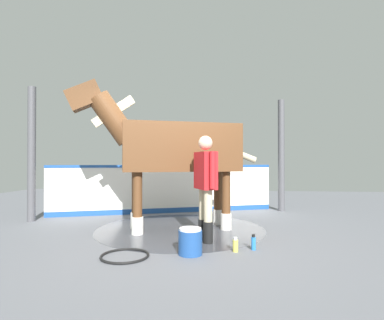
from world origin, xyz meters
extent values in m
cube|color=slate|center=(0.00, 0.00, -0.01)|extent=(16.00, 16.00, 0.02)
cylinder|color=#42444C|center=(0.02, -0.28, 0.00)|extent=(3.07, 3.07, 0.00)
cube|color=white|center=(0.61, -2.01, 0.55)|extent=(5.15, 1.83, 1.10)
cube|color=#1E4C99|center=(0.61, -2.01, 1.13)|extent=(5.16, 1.85, 0.06)
cube|color=#1E4C99|center=(0.61, -2.01, 0.06)|extent=(5.16, 1.83, 0.12)
cylinder|color=#4C4C51|center=(3.20, -0.70, 1.40)|extent=(0.16, 0.16, 2.80)
cylinder|color=#4C4C51|center=(-2.23, -2.58, 1.40)|extent=(0.16, 0.16, 2.80)
cube|color=brown|center=(0.02, -0.28, 1.49)|extent=(2.26, 1.49, 0.86)
cylinder|color=brown|center=(0.69, 0.20, 0.53)|extent=(0.16, 0.16, 1.06)
cylinder|color=silver|center=(0.69, 0.20, 0.15)|extent=(0.20, 0.20, 0.30)
cylinder|color=brown|center=(0.84, -0.25, 0.53)|extent=(0.16, 0.16, 1.06)
cylinder|color=silver|center=(0.84, -0.25, 0.15)|extent=(0.20, 0.20, 0.30)
cylinder|color=brown|center=(-0.81, -0.32, 0.53)|extent=(0.16, 0.16, 1.06)
cylinder|color=silver|center=(-0.81, -0.32, 0.15)|extent=(0.20, 0.20, 0.30)
cylinder|color=brown|center=(-0.66, -0.76, 0.53)|extent=(0.16, 0.16, 1.06)
cylinder|color=silver|center=(-0.66, -0.76, 0.15)|extent=(0.20, 0.20, 0.30)
cylinder|color=brown|center=(1.15, 0.11, 1.98)|extent=(0.91, 0.64, 0.96)
cube|color=#C6B793|center=(1.15, 0.11, 2.11)|extent=(0.73, 0.30, 0.59)
cube|color=brown|center=(1.60, 0.27, 2.35)|extent=(0.71, 0.48, 0.56)
cylinder|color=#C6B793|center=(-1.07, -0.65, 1.39)|extent=(0.70, 0.34, 0.35)
cylinder|color=black|center=(-0.44, 0.45, 0.16)|extent=(0.15, 0.15, 0.32)
cylinder|color=#C6B793|center=(-0.44, 0.45, 0.57)|extent=(0.13, 0.13, 0.49)
cylinder|color=black|center=(-0.53, 0.65, 0.16)|extent=(0.15, 0.15, 0.32)
cylinder|color=#C6B793|center=(-0.53, 0.65, 0.57)|extent=(0.13, 0.13, 0.49)
cube|color=red|center=(-0.48, 0.55, 1.10)|extent=(0.40, 0.52, 0.57)
cylinder|color=red|center=(-0.36, 0.29, 1.11)|extent=(0.09, 0.09, 0.54)
cylinder|color=red|center=(-0.60, 0.81, 1.11)|extent=(0.09, 0.09, 0.54)
sphere|color=beige|center=(-0.48, 0.55, 1.52)|extent=(0.22, 0.22, 0.22)
cylinder|color=#1E478C|center=(-0.32, 1.23, 0.16)|extent=(0.32, 0.32, 0.32)
cylinder|color=white|center=(-0.32, 1.23, 0.34)|extent=(0.29, 0.29, 0.03)
cylinder|color=#D8CC4C|center=(-0.92, 1.05, 0.08)|extent=(0.07, 0.07, 0.16)
cylinder|color=white|center=(-0.92, 1.05, 0.18)|extent=(0.05, 0.05, 0.04)
cylinder|color=blue|center=(-1.17, 0.93, 0.09)|extent=(0.06, 0.06, 0.18)
cylinder|color=black|center=(-1.17, 0.93, 0.20)|extent=(0.05, 0.05, 0.04)
torus|color=black|center=(0.51, 1.42, 0.02)|extent=(0.63, 0.63, 0.03)
camera|label=1|loc=(-0.73, 5.21, 1.22)|focal=28.26mm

